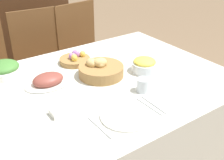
% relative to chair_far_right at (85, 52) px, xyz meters
% --- Properties ---
extents(dining_table, '(1.52, 1.15, 0.74)m').
position_rel_chair_far_right_xyz_m(dining_table, '(-0.40, -0.93, -0.14)').
color(dining_table, silver).
rests_on(dining_table, ground).
extents(chair_far_right, '(0.46, 0.46, 0.96)m').
position_rel_chair_far_right_xyz_m(chair_far_right, '(0.00, 0.00, 0.00)').
color(chair_far_right, brown).
rests_on(chair_far_right, ground).
extents(chair_far_center, '(0.45, 0.45, 0.96)m').
position_rel_chair_far_right_xyz_m(chair_far_center, '(-0.42, 0.00, 0.00)').
color(chair_far_center, brown).
rests_on(chair_far_center, ground).
extents(sideboard, '(1.35, 0.44, 1.00)m').
position_rel_chair_far_right_xyz_m(sideboard, '(-0.54, 0.75, -0.01)').
color(sideboard, '#4C2D19').
rests_on(sideboard, ground).
extents(bread_basket, '(0.28, 0.28, 0.12)m').
position_rel_chair_far_right_xyz_m(bread_basket, '(-0.37, -0.87, 0.28)').
color(bread_basket, '#9E7542').
rests_on(bread_basket, dining_table).
extents(egg_basket, '(0.20, 0.20, 0.08)m').
position_rel_chair_far_right_xyz_m(egg_basket, '(-0.41, -0.61, 0.26)').
color(egg_basket, '#9E7542').
rests_on(egg_basket, dining_table).
extents(ham_platter, '(0.28, 0.20, 0.07)m').
position_rel_chair_far_right_xyz_m(ham_platter, '(-0.68, -0.78, 0.26)').
color(ham_platter, white).
rests_on(ham_platter, dining_table).
extents(green_salad_bowl, '(0.22, 0.22, 0.09)m').
position_rel_chair_far_right_xyz_m(green_salad_bowl, '(-0.86, -0.53, 0.28)').
color(green_salad_bowl, white).
rests_on(green_salad_bowl, dining_table).
extents(pineapple_bowl, '(0.16, 0.16, 0.09)m').
position_rel_chair_far_right_xyz_m(pineapple_bowl, '(-0.11, -0.97, 0.28)').
color(pineapple_bowl, silver).
rests_on(pineapple_bowl, dining_table).
extents(dinner_plate, '(0.25, 0.25, 0.01)m').
position_rel_chair_far_right_xyz_m(dinner_plate, '(-0.51, -1.30, 0.24)').
color(dinner_plate, white).
rests_on(dinner_plate, dining_table).
extents(fork, '(0.01, 0.19, 0.00)m').
position_rel_chair_far_right_xyz_m(fork, '(-0.66, -1.30, 0.24)').
color(fork, '#B7B7BC').
rests_on(fork, dining_table).
extents(knife, '(0.01, 0.19, 0.00)m').
position_rel_chair_far_right_xyz_m(knife, '(-0.36, -1.30, 0.24)').
color(knife, '#B7B7BC').
rests_on(knife, dining_table).
extents(spoon, '(0.01, 0.19, 0.00)m').
position_rel_chair_far_right_xyz_m(spoon, '(-0.33, -1.30, 0.24)').
color(spoon, '#B7B7BC').
rests_on(spoon, dining_table).
extents(drinking_cup, '(0.07, 0.07, 0.08)m').
position_rel_chair_far_right_xyz_m(drinking_cup, '(-0.28, -1.16, 0.27)').
color(drinking_cup, silver).
rests_on(drinking_cup, dining_table).
extents(butter_dish, '(0.11, 0.07, 0.03)m').
position_rel_chair_far_right_xyz_m(butter_dish, '(-0.75, -1.10, 0.25)').
color(butter_dish, white).
rests_on(butter_dish, dining_table).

